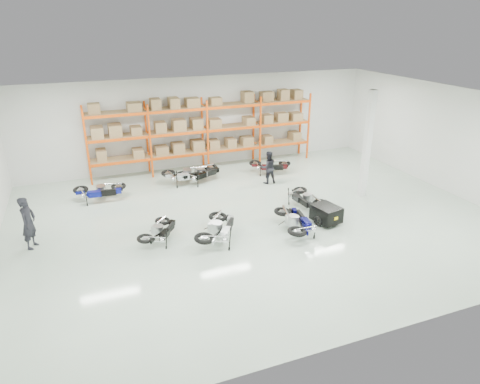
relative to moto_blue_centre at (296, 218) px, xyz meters
name	(u,v)px	position (x,y,z in m)	size (l,w,h in m)	color
room	(256,163)	(-0.89, 1.56, 1.66)	(18.00, 18.00, 18.00)	#B8CDB9
pallet_rack	(205,124)	(-0.89, 8.01, 1.67)	(11.28, 0.98, 3.62)	#EF4F0C
structural_column	(367,145)	(4.31, 2.06, 1.66)	(0.25, 0.25, 4.50)	white
moto_blue_centre	(296,218)	(0.00, 0.00, 0.00)	(0.86, 1.93, 1.18)	#070746
moto_silver_left	(218,225)	(-2.75, 0.43, 0.02)	(0.88, 1.99, 1.21)	#ABAFB2
moto_black_far_left	(159,228)	(-4.62, 1.15, -0.09)	(0.72, 1.63, 0.99)	black
moto_touring_right	(305,195)	(1.40, 1.85, -0.06)	(0.77, 1.73, 1.06)	black
trailer	(326,214)	(1.40, 0.25, -0.18)	(0.98, 1.72, 0.70)	black
moto_back_a	(99,188)	(-6.26, 5.58, -0.03)	(0.82, 1.84, 1.13)	navy
moto_back_b	(186,171)	(-2.37, 6.22, 0.00)	(0.86, 1.93, 1.18)	#A5A9AE
moto_back_c	(200,170)	(-1.72, 6.18, -0.01)	(0.84, 1.90, 1.16)	black
moto_back_d	(270,163)	(1.80, 6.07, -0.06)	(0.78, 1.75, 1.07)	#410D10
person_left	(28,223)	(-8.69, 2.27, 0.31)	(0.66, 0.43, 1.80)	black
person_back	(268,167)	(1.15, 4.88, 0.17)	(0.74, 0.58, 1.53)	black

